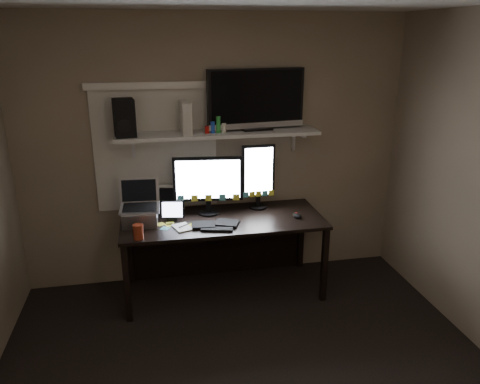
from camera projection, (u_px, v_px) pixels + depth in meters
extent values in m
plane|color=#6A5D4C|center=(216.00, 152.00, 4.38)|extent=(3.60, 0.00, 3.60)
cube|color=beige|center=(156.00, 150.00, 4.25)|extent=(1.10, 0.02, 1.10)
cube|color=black|center=(223.00, 220.00, 4.20)|extent=(1.80, 0.75, 0.03)
cube|color=black|center=(218.00, 241.00, 4.65)|extent=(1.80, 0.02, 0.70)
cube|color=black|center=(127.00, 284.00, 3.85)|extent=(0.05, 0.05, 0.70)
cube|color=black|center=(324.00, 265.00, 4.17)|extent=(0.05, 0.05, 0.70)
cube|color=black|center=(129.00, 249.00, 4.47)|extent=(0.05, 0.05, 0.70)
cube|color=black|center=(301.00, 235.00, 4.79)|extent=(0.05, 0.05, 0.70)
cube|color=#BCBBB6|center=(218.00, 134.00, 4.15)|extent=(1.80, 0.35, 0.03)
cube|color=black|center=(208.00, 185.00, 4.23)|extent=(0.63, 0.14, 0.55)
cube|color=black|center=(258.00, 176.00, 4.37)|extent=(0.31, 0.07, 0.62)
cube|color=black|center=(215.00, 224.00, 4.04)|extent=(0.44, 0.25, 0.03)
ellipsoid|color=black|center=(297.00, 216.00, 4.22)|extent=(0.09, 0.12, 0.04)
cube|color=silver|center=(182.00, 227.00, 3.99)|extent=(0.19, 0.22, 0.01)
cube|color=black|center=(172.00, 210.00, 4.13)|extent=(0.22, 0.12, 0.19)
cube|color=black|center=(172.00, 198.00, 4.34)|extent=(0.21, 0.14, 0.25)
cube|color=#B9B9BE|center=(139.00, 204.00, 4.01)|extent=(0.36, 0.30, 0.38)
cylinder|color=maroon|center=(138.00, 232.00, 3.77)|extent=(0.10, 0.10, 0.12)
cube|color=black|center=(256.00, 100.00, 4.16)|extent=(0.91, 0.28, 0.54)
cube|color=beige|center=(186.00, 118.00, 4.02)|extent=(0.09, 0.24, 0.28)
cube|color=black|center=(124.00, 118.00, 3.92)|extent=(0.20, 0.23, 0.31)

